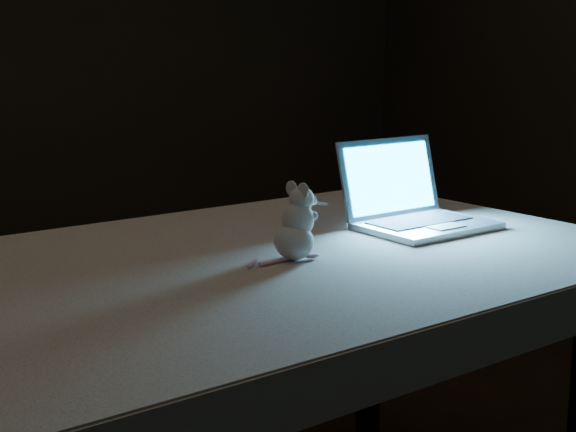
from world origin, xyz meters
TOP-DOWN VIEW (x-y plane):
  - table at (0.19, -0.09)m, footprint 1.64×1.19m
  - tablecloth at (0.28, -0.07)m, footprint 1.89×1.60m
  - laptop at (0.65, -0.04)m, footprint 0.36×0.32m
  - plush_mouse at (0.22, -0.15)m, footprint 0.17×0.17m

SIDE VIEW (x-z plane):
  - table at x=0.19m, z-range 0.00..0.81m
  - tablecloth at x=0.28m, z-range 0.72..0.82m
  - plush_mouse at x=0.22m, z-range 0.82..0.98m
  - laptop at x=0.65m, z-range 0.82..1.03m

